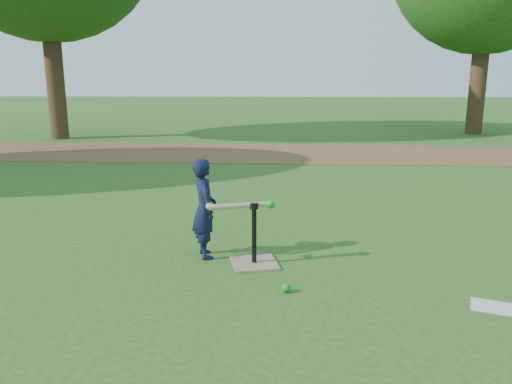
{
  "coord_description": "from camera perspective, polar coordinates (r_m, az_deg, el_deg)",
  "views": [
    {
      "loc": [
        0.58,
        -4.17,
        1.78
      ],
      "look_at": [
        0.29,
        0.67,
        0.65
      ],
      "focal_mm": 35.0,
      "sensor_mm": 36.0,
      "label": 1
    }
  ],
  "objects": [
    {
      "name": "swing_action",
      "position": [
        4.7,
        -1.37,
        -1.55
      ],
      "size": [
        0.65,
        0.23,
        0.08
      ],
      "color": "tan",
      "rests_on": "ground"
    },
    {
      "name": "ground",
      "position": [
        4.58,
        -4.17,
        -9.83
      ],
      "size": [
        80.0,
        80.0,
        0.0
      ],
      "primitive_type": "plane",
      "color": "#285116",
      "rests_on": "ground"
    },
    {
      "name": "wiffle_ball_ground",
      "position": [
        4.29,
        3.47,
        -10.88
      ],
      "size": [
        0.08,
        0.08,
        0.08
      ],
      "primitive_type": "sphere",
      "color": "#0D9826",
      "rests_on": "ground"
    },
    {
      "name": "dirt_strip",
      "position": [
        11.82,
        0.58,
        4.49
      ],
      "size": [
        24.0,
        3.0,
        0.01
      ],
      "primitive_type": "cube",
      "color": "brown",
      "rests_on": "ground"
    },
    {
      "name": "batting_tee",
      "position": [
        4.85,
        -0.21,
        -7.03
      ],
      "size": [
        0.52,
        0.52,
        0.61
      ],
      "color": "#937D5D",
      "rests_on": "ground"
    },
    {
      "name": "child",
      "position": [
        4.97,
        -5.92,
        -1.89
      ],
      "size": [
        0.36,
        0.43,
        1.0
      ],
      "primitive_type": "imported",
      "rotation": [
        0.0,
        0.0,
        1.95
      ],
      "color": "black",
      "rests_on": "ground"
    },
    {
      "name": "clipboard",
      "position": [
        4.45,
        25.3,
        -11.76
      ],
      "size": [
        0.36,
        0.32,
        0.01
      ],
      "primitive_type": "cube",
      "rotation": [
        0.0,
        0.0,
        -0.34
      ],
      "color": "silver",
      "rests_on": "ground"
    }
  ]
}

